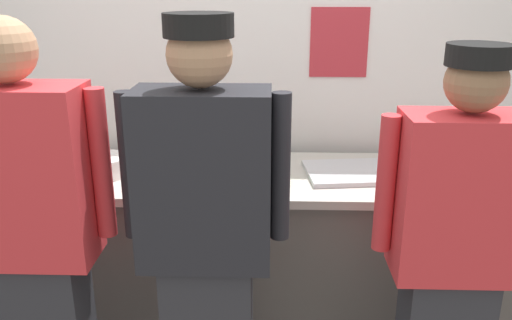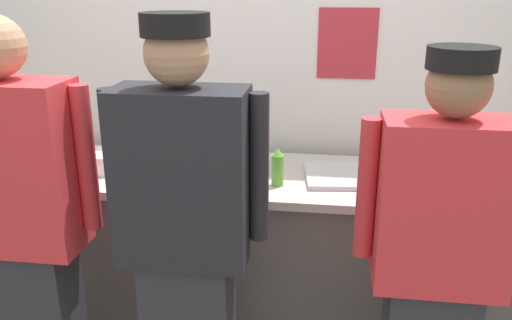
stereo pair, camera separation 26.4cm
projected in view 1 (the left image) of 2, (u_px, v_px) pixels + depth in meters
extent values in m
cube|color=white|center=(247.00, 71.00, 2.93)|extent=(4.22, 0.10, 2.66)
cube|color=#B72D38|center=(339.00, 43.00, 2.81)|extent=(0.31, 0.01, 0.37)
cube|color=#56514C|center=(244.00, 257.00, 2.77)|extent=(2.64, 0.63, 0.86)
cube|color=#B7B2A8|center=(243.00, 177.00, 2.63)|extent=(2.69, 0.69, 0.04)
cube|color=red|center=(22.00, 176.00, 1.87)|extent=(0.48, 0.24, 0.65)
cylinder|color=red|center=(101.00, 164.00, 1.89)|extent=(0.07, 0.07, 0.55)
sphere|color=tan|center=(3.00, 50.00, 1.72)|extent=(0.22, 0.22, 0.22)
cube|color=#232328|center=(204.00, 180.00, 1.86)|extent=(0.48, 0.24, 0.64)
cylinder|color=#232328|center=(130.00, 166.00, 1.90)|extent=(0.07, 0.07, 0.55)
cylinder|color=#232328|center=(281.00, 168.00, 1.88)|extent=(0.07, 0.07, 0.55)
sphere|color=tan|center=(199.00, 54.00, 1.72)|extent=(0.22, 0.22, 0.22)
cylinder|color=black|center=(198.00, 25.00, 1.69)|extent=(0.23, 0.23, 0.08)
cube|color=red|center=(461.00, 197.00, 1.88)|extent=(0.45, 0.24, 0.61)
cylinder|color=red|center=(386.00, 184.00, 1.91)|extent=(0.07, 0.07, 0.52)
sphere|color=#8C6647|center=(476.00, 82.00, 1.74)|extent=(0.21, 0.21, 0.21)
cylinder|color=black|center=(480.00, 55.00, 1.71)|extent=(0.22, 0.22, 0.07)
cylinder|color=white|center=(105.00, 174.00, 2.59)|extent=(0.23, 0.23, 0.01)
cylinder|color=white|center=(105.00, 172.00, 2.59)|extent=(0.23, 0.23, 0.01)
cylinder|color=white|center=(105.00, 169.00, 2.58)|extent=(0.23, 0.23, 0.01)
cylinder|color=white|center=(104.00, 167.00, 2.58)|extent=(0.23, 0.23, 0.01)
cylinder|color=white|center=(104.00, 165.00, 2.58)|extent=(0.23, 0.23, 0.01)
cylinder|color=white|center=(104.00, 162.00, 2.57)|extent=(0.23, 0.23, 0.01)
cylinder|color=white|center=(104.00, 160.00, 2.57)|extent=(0.23, 0.23, 0.01)
cylinder|color=white|center=(103.00, 158.00, 2.56)|extent=(0.23, 0.23, 0.01)
cylinder|color=white|center=(59.00, 166.00, 2.70)|extent=(0.19, 0.19, 0.01)
cylinder|color=white|center=(59.00, 164.00, 2.70)|extent=(0.19, 0.19, 0.01)
cylinder|color=white|center=(58.00, 161.00, 2.70)|extent=(0.19, 0.19, 0.01)
cylinder|color=white|center=(58.00, 159.00, 2.69)|extent=(0.19, 0.19, 0.01)
cylinder|color=white|center=(58.00, 157.00, 2.69)|extent=(0.19, 0.19, 0.01)
cylinder|color=#B7BABF|center=(230.00, 158.00, 2.63)|extent=(0.36, 0.36, 0.14)
cube|color=#B7BABF|center=(352.00, 172.00, 2.60)|extent=(0.48, 0.40, 0.02)
cylinder|color=#56A333|center=(282.00, 169.00, 2.45)|extent=(0.06, 0.06, 0.15)
cone|color=#56A333|center=(282.00, 151.00, 2.42)|extent=(0.05, 0.05, 0.04)
cylinder|color=white|center=(146.00, 171.00, 2.59)|extent=(0.09, 0.09, 0.04)
cylinder|color=#5B932D|center=(146.00, 169.00, 2.58)|extent=(0.07, 0.07, 0.01)
cylinder|color=white|center=(434.00, 168.00, 2.63)|extent=(0.09, 0.09, 0.05)
cylinder|color=#5B932D|center=(434.00, 164.00, 2.62)|extent=(0.07, 0.07, 0.01)
cylinder|color=white|center=(147.00, 181.00, 2.46)|extent=(0.08, 0.08, 0.04)
cylinder|color=gold|center=(147.00, 178.00, 2.46)|extent=(0.07, 0.07, 0.01)
cylinder|color=white|center=(54.00, 173.00, 2.50)|extent=(0.09, 0.09, 0.08)
cube|color=#B7BABF|center=(416.00, 181.00, 2.51)|extent=(0.19, 0.03, 0.01)
cube|color=black|center=(387.00, 180.00, 2.51)|extent=(0.09, 0.03, 0.02)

